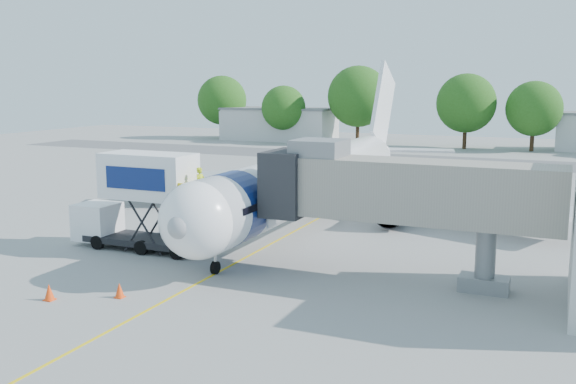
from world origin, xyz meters
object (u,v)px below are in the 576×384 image
at_px(aircraft, 315,178).
at_px(catering_hiloader, 140,201).
at_px(ground_tug, 214,327).
at_px(jet_bridge, 389,190).

relative_size(aircraft, catering_hiloader, 4.44).
bearing_deg(catering_hiloader, ground_tug, -43.75).
bearing_deg(ground_tug, catering_hiloader, 152.05).
bearing_deg(aircraft, jet_bridge, -54.30).
bearing_deg(aircraft, catering_hiloader, -119.39).
xyz_separation_m(jet_bridge, ground_tug, (-3.61, -10.19, -3.62)).
distance_m(jet_bridge, ground_tug, 11.40).
height_order(jet_bridge, ground_tug, jet_bridge).
distance_m(jet_bridge, catering_hiloader, 14.35).
xyz_separation_m(aircraft, catering_hiloader, (-6.27, -11.12, -0.19)).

